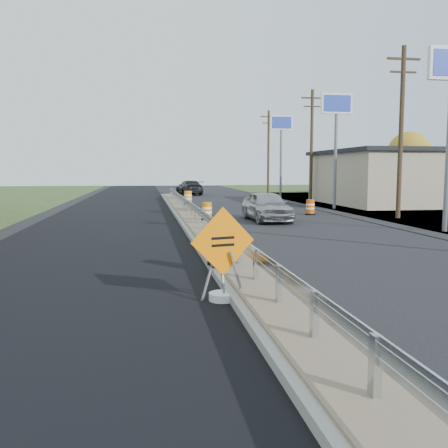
{
  "coord_description": "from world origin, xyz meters",
  "views": [
    {
      "loc": [
        -2.46,
        -16.94,
        2.72
      ],
      "look_at": [
        -0.15,
        -2.28,
        1.1
      ],
      "focal_mm": 40.0,
      "sensor_mm": 36.0,
      "label": 1
    }
  ],
  "objects": [
    {
      "name": "pylon_sign_mid",
      "position": [
        10.5,
        16.0,
        6.48
      ],
      "size": [
        2.2,
        0.3,
        7.9
      ],
      "color": "slate",
      "rests_on": "ground"
    },
    {
      "name": "barrel_median_far",
      "position": [
        0.55,
        18.65,
        0.7
      ],
      "size": [
        0.67,
        0.67,
        0.98
      ],
      "color": "black",
      "rests_on": "median"
    },
    {
      "name": "caution_sign",
      "position": [
        -0.9,
        -6.91,
        0.5
      ],
      "size": [
        1.38,
        0.59,
        1.96
      ],
      "rotation": [
        0.0,
        0.0,
        0.27
      ],
      "color": "white",
      "rests_on": "ground"
    },
    {
      "name": "tree_far_yellow",
      "position": [
        26.0,
        34.0,
        4.54
      ],
      "size": [
        4.62,
        4.62,
        6.86
      ],
      "color": "#473523",
      "rests_on": "ground"
    },
    {
      "name": "barrel_median_mid",
      "position": [
        0.55,
        7.57,
        0.65
      ],
      "size": [
        0.6,
        0.6,
        0.88
      ],
      "color": "black",
      "rests_on": "median"
    },
    {
      "name": "milled_overlay",
      "position": [
        -4.4,
        10.0,
        0.01
      ],
      "size": [
        7.2,
        120.0,
        0.01
      ],
      "primitive_type": "cube",
      "color": "black",
      "rests_on": "ground"
    },
    {
      "name": "barrel_median_near",
      "position": [
        -0.55,
        -4.12,
        0.7
      ],
      "size": [
        0.66,
        0.66,
        0.97
      ],
      "color": "black",
      "rests_on": "median"
    },
    {
      "name": "car_silver",
      "position": [
        3.9,
        8.81,
        0.8
      ],
      "size": [
        2.11,
        4.8,
        1.61
      ],
      "primitive_type": "imported",
      "rotation": [
        0.0,
        0.0,
        0.05
      ],
      "color": "#A3A3A7",
      "rests_on": "ground"
    },
    {
      "name": "median",
      "position": [
        0.0,
        8.0,
        0.11
      ],
      "size": [
        1.6,
        55.0,
        0.23
      ],
      "color": "gray",
      "rests_on": "ground"
    },
    {
      "name": "utility_pole_smid",
      "position": [
        11.5,
        9.0,
        4.93
      ],
      "size": [
        1.9,
        0.26,
        9.4
      ],
      "color": "#473523",
      "rests_on": "ground"
    },
    {
      "name": "barrel_shoulder_near",
      "position": [
        7.4,
        11.99,
        0.44
      ],
      "size": [
        0.63,
        0.63,
        0.92
      ],
      "color": "black",
      "rests_on": "ground"
    },
    {
      "name": "car_dark_far",
      "position": [
        2.31,
        37.5,
        0.78
      ],
      "size": [
        2.84,
        5.61,
        1.56
      ],
      "primitive_type": "imported",
      "rotation": [
        0.0,
        0.0,
        3.27
      ],
      "color": "black",
      "rests_on": "ground"
    },
    {
      "name": "ground",
      "position": [
        0.0,
        0.0,
        0.0
      ],
      "size": [
        140.0,
        140.0,
        0.0
      ],
      "primitive_type": "plane",
      "color": "black",
      "rests_on": "ground"
    },
    {
      "name": "pylon_sign_north",
      "position": [
        10.5,
        30.0,
        6.48
      ],
      "size": [
        2.2,
        0.3,
        7.9
      ],
      "color": "slate",
      "rests_on": "ground"
    },
    {
      "name": "utility_pole_nmid",
      "position": [
        11.5,
        24.0,
        4.93
      ],
      "size": [
        1.9,
        0.26,
        9.4
      ],
      "color": "#473523",
      "rests_on": "ground"
    },
    {
      "name": "retail_building_near",
      "position": [
        20.99,
        20.0,
        2.16
      ],
      "size": [
        18.5,
        12.5,
        4.27
      ],
      "color": "tan",
      "rests_on": "ground"
    },
    {
      "name": "utility_pole_north",
      "position": [
        11.5,
        39.0,
        4.93
      ],
      "size": [
        1.9,
        0.26,
        9.4
      ],
      "color": "#473523",
      "rests_on": "ground"
    },
    {
      "name": "guardrail",
      "position": [
        0.0,
        9.0,
        0.73
      ],
      "size": [
        0.1,
        46.15,
        0.72
      ],
      "color": "silver",
      "rests_on": "median"
    }
  ]
}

